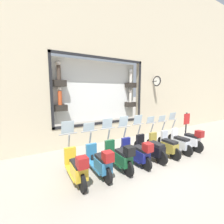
# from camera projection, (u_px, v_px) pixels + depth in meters

# --- Properties ---
(ground_plane) EXTENTS (120.00, 120.00, 0.00)m
(ground_plane) POSITION_uv_depth(u_px,v_px,m) (148.00, 170.00, 5.09)
(ground_plane) COLOR gray
(building_facade) EXTENTS (1.23, 36.00, 9.74)m
(building_facade) POSITION_uv_depth(u_px,v_px,m) (100.00, 46.00, 7.52)
(building_facade) COLOR beige
(building_facade) RESTS_ON ground_plane
(scooter_white_0) EXTENTS (1.80, 0.61, 1.62)m
(scooter_white_0) POSITION_uv_depth(u_px,v_px,m) (187.00, 139.00, 6.97)
(scooter_white_0) COLOR black
(scooter_white_0) RESTS_ON ground_plane
(scooter_silver_1) EXTENTS (1.80, 0.61, 1.53)m
(scooter_silver_1) POSITION_uv_depth(u_px,v_px,m) (176.00, 142.00, 6.65)
(scooter_silver_1) COLOR black
(scooter_silver_1) RESTS_ON ground_plane
(scooter_olive_2) EXTENTS (1.80, 0.60, 1.54)m
(scooter_olive_2) POSITION_uv_depth(u_px,v_px,m) (164.00, 145.00, 6.28)
(scooter_olive_2) COLOR black
(scooter_olive_2) RESTS_ON ground_plane
(scooter_black_3) EXTENTS (1.81, 0.60, 1.67)m
(scooter_black_3) POSITION_uv_depth(u_px,v_px,m) (151.00, 148.00, 5.91)
(scooter_black_3) COLOR black
(scooter_black_3) RESTS_ON ground_plane
(scooter_navy_4) EXTENTS (1.80, 0.61, 1.68)m
(scooter_navy_4) POSITION_uv_depth(u_px,v_px,m) (137.00, 152.00, 5.47)
(scooter_navy_4) COLOR black
(scooter_navy_4) RESTS_ON ground_plane
(scooter_green_5) EXTENTS (1.81, 0.60, 1.65)m
(scooter_green_5) POSITION_uv_depth(u_px,v_px,m) (120.00, 156.00, 5.11)
(scooter_green_5) COLOR black
(scooter_green_5) RESTS_ON ground_plane
(scooter_teal_6) EXTENTS (1.80, 0.60, 1.56)m
(scooter_teal_6) POSITION_uv_depth(u_px,v_px,m) (100.00, 161.00, 4.73)
(scooter_teal_6) COLOR black
(scooter_teal_6) RESTS_ON ground_plane
(scooter_yellow_7) EXTENTS (1.80, 0.61, 1.70)m
(scooter_yellow_7) POSITION_uv_depth(u_px,v_px,m) (76.00, 167.00, 4.36)
(scooter_yellow_7) COLOR black
(scooter_yellow_7) RESTS_ON ground_plane
(shop_sign_post) EXTENTS (0.36, 0.45, 1.59)m
(shop_sign_post) POSITION_uv_depth(u_px,v_px,m) (186.00, 127.00, 7.78)
(shop_sign_post) COLOR #232326
(shop_sign_post) RESTS_ON ground_plane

